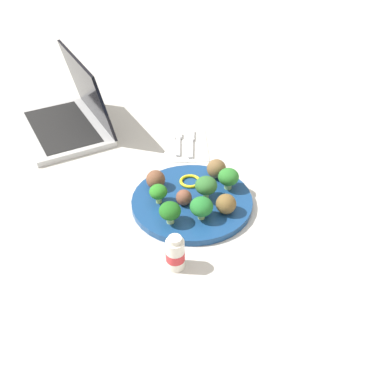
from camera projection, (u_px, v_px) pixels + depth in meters
ground_plane at (192, 204)px, 1.01m from camera, size 4.00×4.00×0.00m
plate at (192, 202)px, 1.01m from camera, size 0.28×0.28×0.02m
broccoli_floret_front_right at (206, 185)px, 0.99m from camera, size 0.05×0.05×0.06m
broccoli_floret_front_left at (201, 207)px, 0.93m from camera, size 0.05×0.05×0.05m
broccoli_floret_far_rim at (228, 177)px, 1.02m from camera, size 0.05×0.05×0.05m
broccoli_floret_center at (158, 192)px, 0.98m from camera, size 0.04×0.04×0.05m
broccoli_floret_back_left at (170, 211)px, 0.92m from camera, size 0.05×0.05×0.05m
meatball_mid_left at (226, 204)px, 0.95m from camera, size 0.05×0.05×0.05m
meatball_front_right at (216, 169)px, 1.06m from camera, size 0.05×0.05×0.05m
meatball_front_left at (184, 197)px, 0.98m from camera, size 0.04×0.04×0.04m
meatball_near_rim at (156, 180)px, 1.03m from camera, size 0.05×0.05×0.05m
pepper_ring_back_left at (190, 181)px, 1.05m from camera, size 0.07×0.07×0.01m
napkin at (185, 145)px, 1.22m from camera, size 0.17×0.12×0.01m
fork at (178, 142)px, 1.22m from camera, size 0.12×0.02×0.01m
knife at (191, 142)px, 1.22m from camera, size 0.15×0.03×0.01m
yogurt_bottle at (175, 254)px, 0.84m from camera, size 0.04×0.04×0.08m
laptop at (69, 117)px, 1.27m from camera, size 0.38×0.34×0.21m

